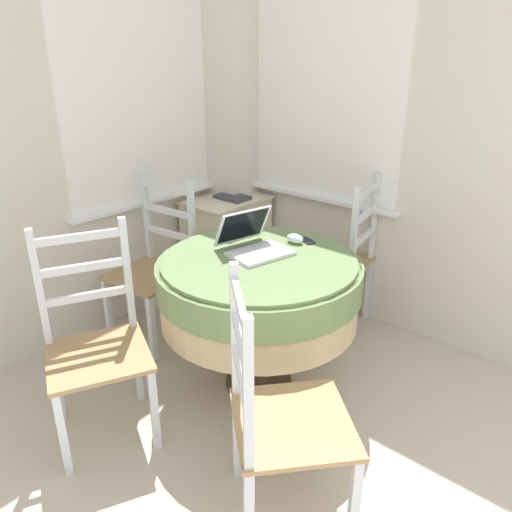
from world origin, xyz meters
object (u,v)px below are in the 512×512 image
object	(u,v)px
laptop	(254,243)
computer_mouse	(295,239)
cell_phone	(307,240)
round_dining_table	(259,286)
dining_chair_near_back_window	(155,268)
book_on_cabinet	(232,197)
dining_chair_left_flank	(96,345)
dining_chair_camera_near	(279,417)
dining_chair_near_right_window	(340,260)
corner_cabinet	(228,245)

from	to	relation	value
laptop	computer_mouse	size ratio (longest dim) A/B	3.77
laptop	cell_phone	size ratio (longest dim) A/B	3.25
round_dining_table	dining_chair_near_back_window	size ratio (longest dim) A/B	1.03
laptop	book_on_cabinet	xyz separation A→B (m)	(0.72, 0.83, -0.07)
round_dining_table	dining_chair_left_flank	bearing A→B (deg)	155.02
dining_chair_camera_near	dining_chair_left_flank	size ratio (longest dim) A/B	1.00
round_dining_table	dining_chair_near_right_window	world-z (taller)	dining_chair_near_right_window
laptop	corner_cabinet	distance (m)	1.19
cell_phone	dining_chair_near_right_window	xyz separation A→B (m)	(0.47, 0.06, -0.29)
dining_chair_near_back_window	book_on_cabinet	distance (m)	0.84
cell_phone	book_on_cabinet	world-z (taller)	cell_phone
dining_chair_left_flank	dining_chair_camera_near	bearing A→B (deg)	-79.76
cell_phone	book_on_cabinet	distance (m)	1.04
dining_chair_near_back_window	dining_chair_left_flank	bearing A→B (deg)	-146.61
round_dining_table	computer_mouse	size ratio (longest dim) A/B	10.55
cell_phone	dining_chair_near_right_window	bearing A→B (deg)	7.51
computer_mouse	dining_chair_left_flank	size ratio (longest dim) A/B	0.10
laptop	cell_phone	distance (m)	0.32
laptop	dining_chair_camera_near	size ratio (longest dim) A/B	0.37
round_dining_table	dining_chair_near_back_window	xyz separation A→B (m)	(-0.02, 0.82, -0.13)
computer_mouse	dining_chair_near_back_window	size ratio (longest dim) A/B	0.10
dining_chair_left_flank	round_dining_table	bearing A→B (deg)	-24.98
computer_mouse	book_on_cabinet	distance (m)	1.04
dining_chair_near_back_window	corner_cabinet	xyz separation A→B (m)	(0.77, 0.13, -0.11)
dining_chair_camera_near	dining_chair_left_flank	xyz separation A→B (m)	(-0.17, 0.93, 0.00)
round_dining_table	computer_mouse	distance (m)	0.34
cell_phone	round_dining_table	bearing A→B (deg)	173.80
computer_mouse	dining_chair_camera_near	bearing A→B (deg)	-145.90
round_dining_table	dining_chair_left_flank	distance (m)	0.83
cell_phone	dining_chair_camera_near	distance (m)	1.11
laptop	corner_cabinet	xyz separation A→B (m)	(0.69, 0.87, -0.43)
cell_phone	corner_cabinet	bearing A→B (deg)	68.14
round_dining_table	laptop	bearing A→B (deg)	55.74
dining_chair_near_right_window	dining_chair_left_flank	bearing A→B (deg)	168.41
round_dining_table	dining_chair_camera_near	xyz separation A→B (m)	(-0.57, -0.59, -0.13)
book_on_cabinet	dining_chair_camera_near	bearing A→B (deg)	-131.87
dining_chair_near_back_window	dining_chair_camera_near	bearing A→B (deg)	-111.43
round_dining_table	laptop	distance (m)	0.22
corner_cabinet	book_on_cabinet	bearing A→B (deg)	-53.02
dining_chair_near_right_window	corner_cabinet	world-z (taller)	dining_chair_near_right_window
dining_chair_camera_near	dining_chair_left_flank	distance (m)	0.95
dining_chair_left_flank	cell_phone	bearing A→B (deg)	-19.32
laptop	dining_chair_near_right_window	size ratio (longest dim) A/B	0.37
cell_phone	book_on_cabinet	bearing A→B (deg)	66.12
computer_mouse	dining_chair_near_right_window	xyz separation A→B (m)	(0.53, 0.03, -0.31)
dining_chair_camera_near	corner_cabinet	bearing A→B (deg)	49.33
computer_mouse	dining_chair_near_back_window	distance (m)	0.93
round_dining_table	dining_chair_left_flank	size ratio (longest dim) A/B	1.03
dining_chair_near_right_window	corner_cabinet	size ratio (longest dim) A/B	1.41
dining_chair_camera_near	corner_cabinet	world-z (taller)	dining_chair_camera_near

